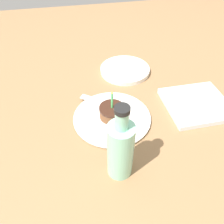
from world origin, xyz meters
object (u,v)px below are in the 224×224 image
object	(u,v)px
plate	(112,117)
cake_slice	(112,112)
bottle	(120,149)
side_plate	(125,70)
fork	(100,102)
marble_board	(197,104)

from	to	relation	value
plate	cake_slice	distance (m)	0.03
cake_slice	plate	bearing A→B (deg)	164.06
plate	bottle	size ratio (longest dim) A/B	1.12
cake_slice	side_plate	size ratio (longest dim) A/B	0.51
plate	cake_slice	xyz separation A→B (m)	(0.00, -0.00, 0.03)
cake_slice	bottle	distance (m)	0.22
cake_slice	side_plate	xyz separation A→B (m)	(0.28, -0.12, -0.02)
cake_slice	fork	distance (m)	0.09
plate	cake_slice	size ratio (longest dim) A/B	2.42
plate	fork	world-z (taller)	fork
plate	marble_board	world-z (taller)	marble_board
side_plate	marble_board	size ratio (longest dim) A/B	0.96
plate	cake_slice	bearing A→B (deg)	-15.94
cake_slice	marble_board	bearing A→B (deg)	-89.89
cake_slice	bottle	world-z (taller)	bottle
fork	marble_board	bearing A→B (deg)	-103.03
cake_slice	fork	bearing A→B (deg)	19.82
cake_slice	fork	size ratio (longest dim) A/B	0.71
marble_board	bottle	bearing A→B (deg)	120.75
plate	fork	xyz separation A→B (m)	(0.08, 0.03, 0.01)
fork	bottle	size ratio (longest dim) A/B	0.65
plate	marble_board	distance (m)	0.33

